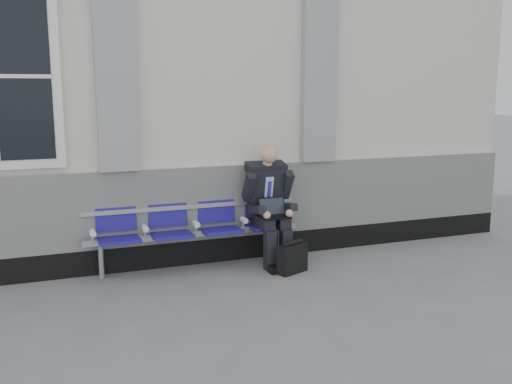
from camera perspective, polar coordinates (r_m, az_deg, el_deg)
name	(u,v)px	position (r m, az deg, el deg)	size (l,w,h in m)	color
bench	(195,223)	(6.83, -6.17, -3.05)	(2.60, 0.47, 0.91)	#9EA0A3
businessman	(269,200)	(6.93, 1.31, -0.84)	(0.59, 0.79, 1.46)	black
briefcase	(292,258)	(6.70, 3.63, -6.59)	(0.41, 0.29, 0.39)	black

